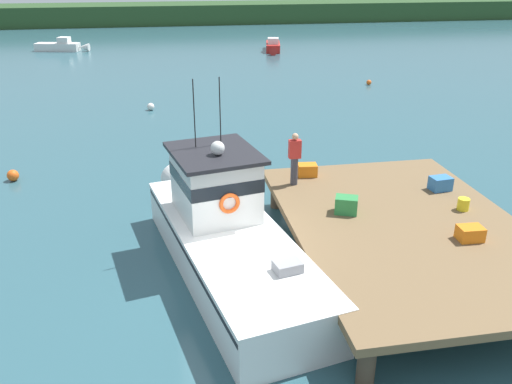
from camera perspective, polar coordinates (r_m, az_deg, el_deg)
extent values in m
plane|color=#2D5660|center=(13.89, -3.28, -9.35)|extent=(200.00, 200.00, 0.00)
cylinder|color=#4C3D2D|center=(10.85, 11.71, -17.46)|extent=(0.36, 0.36, 1.00)
cylinder|color=#4C3D2D|center=(17.55, 2.16, -0.11)|extent=(0.36, 0.36, 1.00)
cylinder|color=#4C3D2D|center=(19.26, 17.47, 0.98)|extent=(0.36, 0.36, 1.00)
cube|color=brown|center=(14.59, 15.71, -3.59)|extent=(6.00, 9.00, 0.20)
cube|color=white|center=(13.84, -2.64, -6.78)|extent=(4.08, 8.34, 1.10)
cone|color=white|center=(18.07, -7.83, 0.57)|extent=(1.44, 1.99, 1.10)
cube|color=black|center=(13.62, -2.68, -5.15)|extent=(4.07, 8.19, 0.12)
cube|color=white|center=(13.55, -2.69, -4.55)|extent=(4.12, 8.35, 0.12)
cube|color=silver|center=(14.22, -4.36, 0.56)|extent=(2.31, 2.54, 1.80)
cube|color=black|center=(14.10, -4.40, 1.74)|extent=(2.33, 2.57, 0.36)
cube|color=#232328|center=(13.87, -4.48, 4.17)|extent=(2.61, 2.88, 0.10)
sphere|color=white|center=(13.53, -4.12, 4.71)|extent=(0.36, 0.36, 0.36)
cylinder|color=black|center=(13.96, -6.62, 8.30)|extent=(0.03, 0.03, 1.80)
cylinder|color=black|center=(14.15, -3.86, 8.61)|extent=(0.03, 0.03, 1.80)
cube|color=#939399|center=(11.90, 3.39, -8.21)|extent=(0.68, 0.55, 0.36)
torus|color=orange|center=(11.18, 0.20, -11.20)|extent=(0.66, 0.66, 0.12)
torus|color=#EA5119|center=(13.22, -2.84, -1.23)|extent=(0.55, 0.21, 0.54)
cube|color=orange|center=(17.09, 5.49, 2.36)|extent=(0.64, 0.50, 0.38)
cube|color=#2D8442|center=(14.68, 9.63, -1.37)|extent=(0.72, 0.63, 0.47)
cube|color=#3370B2|center=(16.87, 19.10, 0.87)|extent=(0.64, 0.50, 0.41)
cube|color=orange|center=(14.14, 21.90, -4.12)|extent=(0.62, 0.46, 0.35)
cylinder|color=yellow|center=(15.74, 21.27, -1.22)|extent=(0.32, 0.32, 0.34)
cylinder|color=#383842|center=(16.30, 4.10, 2.24)|extent=(0.22, 0.22, 0.86)
cube|color=red|center=(16.06, 4.17, 4.60)|extent=(0.36, 0.22, 0.56)
sphere|color=tan|center=(15.94, 4.21, 5.93)|extent=(0.20, 0.20, 0.20)
cube|color=silver|center=(52.93, -20.43, 14.31)|extent=(4.01, 2.03, 0.70)
cone|color=silver|center=(52.07, -17.92, 14.51)|extent=(1.09, 0.89, 0.70)
cube|color=silver|center=(52.60, -19.83, 15.02)|extent=(1.15, 1.16, 0.52)
cube|color=red|center=(50.10, 1.82, 15.26)|extent=(1.90, 3.94, 0.69)
cone|color=red|center=(47.76, 1.86, 14.85)|extent=(0.86, 1.06, 0.69)
cube|color=silver|center=(49.36, 1.84, 15.84)|extent=(1.13, 1.11, 0.52)
sphere|color=#EA5B19|center=(21.72, -24.54, 1.63)|extent=(0.43, 0.43, 0.43)
sphere|color=silver|center=(30.03, -11.18, 8.94)|extent=(0.39, 0.39, 0.39)
sphere|color=#EA5B19|center=(36.52, 11.97, 11.39)|extent=(0.33, 0.33, 0.33)
cube|color=#284723|center=(73.88, -9.57, 18.30)|extent=(120.00, 8.00, 2.40)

